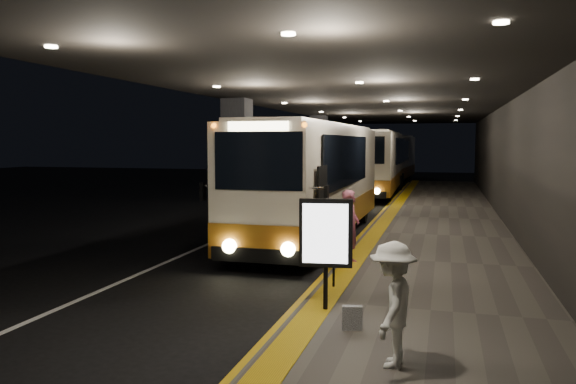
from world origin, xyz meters
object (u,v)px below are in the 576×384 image
Objects in this scene: bag_polka at (352,318)px; info_sign at (326,235)px; passenger_boarding at (350,227)px; passenger_waiting_white at (393,304)px; coach_main at (314,185)px; stanchion_post at (334,260)px; coach_second at (377,165)px; coach_third at (392,160)px.

info_sign reaches higher than bag_polka.
bag_polka is at bearing -164.14° from passenger_boarding.
passenger_waiting_white is at bearing -59.78° from bag_polka.
coach_main is 30.20× the size of bag_polka.
coach_main is at bearing 106.32° from stanchion_post.
coach_main is at bearing 106.62° from bag_polka.
coach_second is at bearing -168.61° from passenger_waiting_white.
passenger_boarding reaches higher than passenger_waiting_white.
info_sign is (1.93, -33.31, -0.20)m from coach_third.
info_sign is (-1.32, 2.12, 0.49)m from passenger_waiting_white.
passenger_boarding is 1.57× the size of stanchion_post.
coach_second is 6.98× the size of passenger_waiting_white.
passenger_waiting_white is at bearing -159.48° from passenger_boarding.
bag_polka is at bearing -72.58° from stanchion_post.
passenger_boarding is at bearing 99.72° from bag_polka.
passenger_waiting_white reaches higher than stanchion_post.
coach_main is 6.74m from stanchion_post.
info_sign reaches higher than passenger_boarding.
coach_third is 35.59m from passenger_waiting_white.
bag_polka is (2.54, -34.20, -1.31)m from coach_third.
stanchion_post is at bearing -83.96° from coach_third.
coach_main reaches higher than coach_third.
coach_second is 5.87× the size of info_sign.
stanchion_post is (1.70, -21.55, -0.99)m from coach_second.
coach_third reaches higher than info_sign.
bag_polka is at bearing -72.62° from coach_main.
coach_second is 10.23m from coach_third.
passenger_waiting_white is at bearing -65.58° from info_sign.
passenger_boarding is at bearing -65.28° from coach_main.
coach_second is 24.14m from bag_polka.
coach_third is at bearing 93.20° from stanchion_post.
passenger_boarding is (1.73, -29.49, -0.63)m from coach_third.
coach_third is 6.84× the size of passenger_waiting_white.
coach_second is 25.41m from passenger_waiting_white.
coach_main is 10.12× the size of stanchion_post.
coach_main reaches higher than passenger_boarding.
bag_polka is 0.19× the size of info_sign.
coach_third is at bearing 90.54° from coach_main.
coach_third is 6.32× the size of passenger_boarding.
info_sign is 1.73× the size of stanchion_post.
coach_third is 31.84m from stanchion_post.
stanchion_post is at bearing 88.26° from info_sign.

